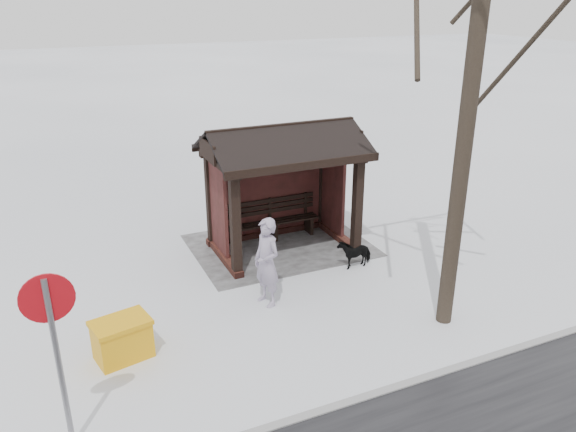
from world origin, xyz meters
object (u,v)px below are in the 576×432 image
object	(u,v)px
bus_shelter	(280,162)
dog	(355,253)
pedestrian	(267,262)
grit_bin	(122,339)
road_sign	(52,328)

from	to	relation	value
bus_shelter	dog	xyz separation A→B (m)	(-1.12, 1.66, -1.84)
pedestrian	grit_bin	xyz separation A→B (m)	(2.93, 0.67, -0.54)
dog	road_sign	world-z (taller)	road_sign
pedestrian	dog	bearing A→B (deg)	91.63
bus_shelter	dog	size ratio (longest dim) A/B	4.67
bus_shelter	road_sign	world-z (taller)	bus_shelter
grit_bin	pedestrian	bearing A→B (deg)	-179.13
dog	bus_shelter	bearing A→B (deg)	-150.02
pedestrian	grit_bin	bearing A→B (deg)	-92.21
dog	road_sign	xyz separation A→B (m)	(6.35, 3.15, 1.55)
dog	road_sign	size ratio (longest dim) A/B	0.29
road_sign	grit_bin	bearing A→B (deg)	-120.55
pedestrian	dog	xyz separation A→B (m)	(-2.45, -0.74, -0.59)
grit_bin	bus_shelter	bearing A→B (deg)	-156.29
dog	grit_bin	bearing A→B (deg)	-79.38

